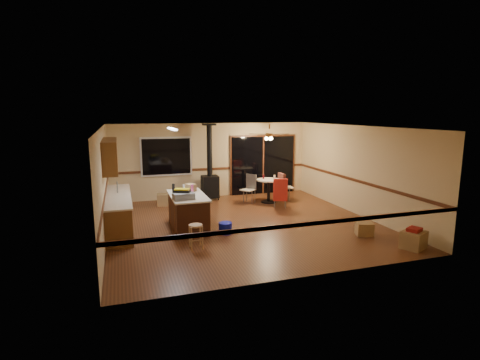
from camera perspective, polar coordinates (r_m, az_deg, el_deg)
name	(u,v)px	position (r m, az deg, el deg)	size (l,w,h in m)	color
floor	(243,224)	(10.21, 0.52, -6.65)	(7.00, 7.00, 0.00)	#582E18
ceiling	(244,127)	(9.77, 0.54, 8.09)	(7.00, 7.00, 0.00)	silver
wall_back	(212,160)	(13.24, -4.25, 3.01)	(7.00, 7.00, 0.00)	tan
wall_front	(306,208)	(6.75, 9.96, -4.26)	(7.00, 7.00, 0.00)	tan
wall_left	(103,184)	(9.42, -20.11, -0.58)	(7.00, 7.00, 0.00)	tan
wall_right	(357,170)	(11.48, 17.35, 1.44)	(7.00, 7.00, 0.00)	tan
chair_rail	(243,187)	(9.96, 0.53, -1.14)	(7.00, 7.00, 0.08)	#4E2613
window	(166,156)	(12.88, -11.15, 3.54)	(1.72, 0.10, 1.32)	black
sliding_door	(263,165)	(13.79, 3.52, 2.26)	(2.52, 0.10, 2.10)	black
lower_cabinets	(119,213)	(10.09, -18.00, -4.83)	(0.60, 3.00, 0.86)	brown
countertop	(118,196)	(9.99, -18.14, -2.34)	(0.64, 3.04, 0.04)	beige
upper_cabinets	(110,155)	(10.03, -19.18, 3.57)	(0.35, 2.00, 0.80)	brown
kitchen_island	(188,212)	(9.73, -7.92, -4.83)	(0.88, 1.68, 0.90)	#34170D
wood_stove	(210,179)	(12.84, -4.61, 0.20)	(0.55, 0.50, 2.52)	black
ceiling_fan	(269,136)	(12.25, 4.50, 6.70)	(0.24, 0.24, 0.55)	brown
fluorescent_strip	(172,129)	(9.66, -10.31, 7.67)	(0.10, 1.20, 0.04)	white
toolbox_grey	(184,196)	(9.12, -8.59, -2.48)	(0.50, 0.28, 0.16)	slate
toolbox_black	(182,194)	(9.22, -8.80, -2.15)	(0.39, 0.21, 0.22)	black
toolbox_yellow_lid	(182,189)	(9.20, -8.82, -1.41)	(0.35, 0.19, 0.03)	gold
box_on_island	(191,187)	(10.09, -7.53, -1.12)	(0.21, 0.28, 0.19)	olive
bottle_dark	(174,189)	(9.78, -10.09, -1.33)	(0.07, 0.07, 0.26)	black
bottle_pink	(192,188)	(9.90, -7.30, -1.28)	(0.07, 0.07, 0.21)	#D84C8C
bottle_white	(184,188)	(10.08, -8.54, -1.20)	(0.06, 0.06, 0.17)	white
bar_stool	(196,236)	(8.40, -6.74, -8.54)	(0.30, 0.30, 0.55)	tan
blue_bucket	(225,228)	(9.38, -2.24, -7.32)	(0.33, 0.33, 0.28)	#0C15A8
dining_table	(269,187)	(12.47, 4.39, -1.05)	(0.80, 0.80, 0.78)	black
glass_red	(263,177)	(12.45, 3.60, 0.47)	(0.05, 0.05, 0.15)	#590C14
glass_cream	(274,177)	(12.44, 5.27, 0.44)	(0.06, 0.06, 0.15)	beige
chair_left	(250,185)	(12.40, 1.49, -0.80)	(0.56, 0.56, 0.51)	#BFAD8E
chair_near	(280,190)	(11.69, 6.17, -1.50)	(0.55, 0.58, 0.70)	#BFAD8E
chair_right	(282,184)	(12.70, 6.48, -0.55)	(0.47, 0.44, 0.70)	#BFAD8E
box_under_window	(164,200)	(12.36, -11.46, -2.95)	(0.47, 0.37, 0.37)	olive
box_corner_a	(414,240)	(9.22, 24.93, -8.25)	(0.51, 0.43, 0.39)	olive
box_corner_b	(364,229)	(9.73, 18.41, -7.08)	(0.39, 0.33, 0.32)	olive
box_small_red	(414,230)	(9.15, 25.04, -6.85)	(0.30, 0.25, 0.08)	maroon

